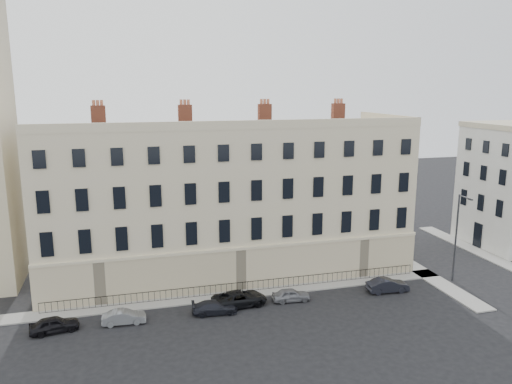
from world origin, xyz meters
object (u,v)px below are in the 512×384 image
(car_b, at_px, (124,317))
(car_d, at_px, (240,299))
(car_c, at_px, (215,307))
(car_f, at_px, (388,285))
(car_e, at_px, (291,295))
(streetlamp, at_px, (457,234))
(car_a, at_px, (54,324))

(car_b, xyz_separation_m, car_d, (9.75, 0.84, 0.10))
(car_c, bearing_deg, car_b, 94.03)
(car_d, relative_size, car_f, 1.23)
(car_c, relative_size, car_f, 0.98)
(car_b, relative_size, car_c, 0.90)
(car_c, relative_size, car_e, 1.13)
(car_d, distance_m, car_e, 4.64)
(car_b, bearing_deg, car_c, -88.30)
(car_d, relative_size, car_e, 1.43)
(car_b, height_order, streetlamp, streetlamp)
(car_a, distance_m, car_b, 5.23)
(car_a, xyz_separation_m, car_b, (5.23, 0.02, -0.06))
(car_b, bearing_deg, car_a, 92.65)
(car_a, xyz_separation_m, car_f, (28.92, 0.19, 0.02))
(car_d, height_order, car_f, car_d)
(car_d, bearing_deg, car_b, 88.54)
(car_b, relative_size, streetlamp, 0.40)
(car_a, bearing_deg, car_d, -96.54)
(car_c, bearing_deg, car_a, 94.43)
(streetlamp, bearing_deg, car_b, -177.67)
(streetlamp, bearing_deg, car_c, -176.95)
(car_a, relative_size, car_c, 0.96)
(car_f, relative_size, streetlamp, 0.45)
(car_e, bearing_deg, car_b, 96.03)
(streetlamp, bearing_deg, car_d, -179.18)
(car_c, xyz_separation_m, car_e, (7.02, 0.70, 0.02))
(car_b, height_order, car_d, car_d)
(car_a, height_order, car_c, car_a)
(car_a, xyz_separation_m, car_d, (14.98, 0.85, 0.04))
(car_a, xyz_separation_m, car_e, (19.61, 0.62, -0.05))
(car_a, height_order, car_e, car_a)
(car_a, xyz_separation_m, car_c, (12.60, -0.08, -0.07))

